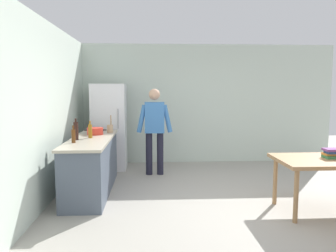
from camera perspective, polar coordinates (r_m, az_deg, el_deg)
ground_plane at (r=5.02m, az=9.26°, el=-13.43°), size 14.00×14.00×0.00m
wall_back at (r=7.69m, az=4.63°, el=3.81°), size 6.40×0.12×2.70m
wall_left at (r=5.07m, az=-21.08°, el=2.05°), size 0.12×5.60×2.70m
kitchen_counter at (r=5.63m, az=-12.96°, el=-6.53°), size 0.64×2.20×0.90m
refrigerator at (r=7.11m, az=-10.08°, el=-0.12°), size 0.70×0.67×1.80m
person at (r=6.50m, az=-2.34°, el=0.06°), size 0.70×0.22×1.70m
dining_table at (r=5.06m, az=25.93°, el=-5.93°), size 1.40×0.90×0.75m
cooking_pot at (r=5.94m, az=-12.44°, el=-0.87°), size 0.40×0.28×0.12m
utensil_jar at (r=6.17m, az=-9.94°, el=-0.37°), size 0.11×0.11×0.32m
bottle_wine_dark at (r=5.39m, az=-15.58°, el=-0.77°), size 0.08×0.08×0.34m
bottle_oil_amber at (r=5.54m, az=-13.26°, el=-0.83°), size 0.06×0.06×0.28m
bottle_beer_brown at (r=5.11m, az=-15.98°, el=-1.62°), size 0.06×0.06×0.26m
book_stack at (r=5.11m, az=26.69°, el=-4.23°), size 0.29×0.20×0.13m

